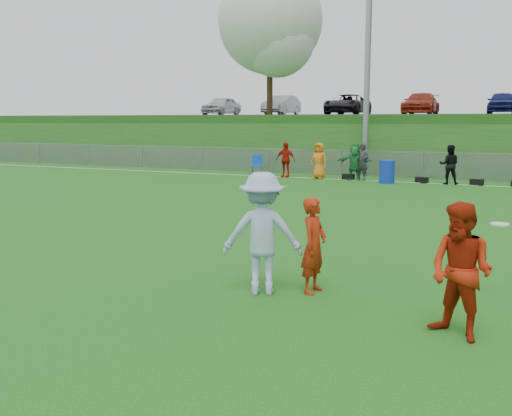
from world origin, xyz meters
The scene contains 16 objects.
ground centered at (0.00, 0.00, 0.00)m, with size 120.00×120.00×0.00m, color #125913.
sideline_far centered at (0.00, 18.00, 0.01)m, with size 60.00×0.10×0.01m, color white.
fence centered at (0.00, 20.00, 0.65)m, with size 58.00×0.06×1.30m.
light_pole centered at (-3.00, 20.80, 6.71)m, with size 1.20×0.40×12.15m.
berm centered at (0.00, 31.00, 1.50)m, with size 120.00×18.00×3.00m, color #194814.
parking_lot centered at (0.00, 33.00, 3.05)m, with size 120.00×12.00×0.10m, color black.
tree_white_flowering centered at (-9.84, 24.92, 8.32)m, with size 6.30×6.30×8.78m.
car_row centered at (-1.17, 32.00, 3.82)m, with size 32.04×5.18×1.44m.
spectator_row centered at (-2.76, 18.00, 0.85)m, with size 8.52×0.79×1.69m.
gear_bags centered at (0.92, 18.10, 0.13)m, with size 7.76×0.54×0.26m.
player_red_left centered at (1.00, 0.75, 0.77)m, with size 0.56×0.37×1.54m, color #A6250B.
player_red_center centered at (3.30, -0.36, 0.87)m, with size 0.85×0.66×1.74m, color #AC220B.
player_blue centered at (0.28, 0.36, 0.97)m, with size 1.26×0.72×1.95m, color #A1B9E0.
frisbee centered at (3.69, 1.52, 1.19)m, with size 0.27×0.27×0.03m.
recycling_bin centered at (-1.17, 17.32, 0.51)m, with size 0.67×0.67×1.01m, color #1031B4.
camp_chair centered at (-8.08, 18.82, 0.29)m, with size 0.72×0.72×0.98m.
Camera 1 is at (3.80, -7.72, 2.74)m, focal length 40.00 mm.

